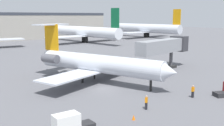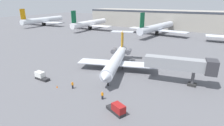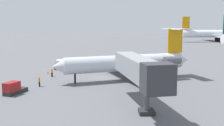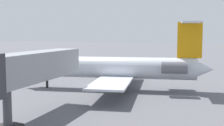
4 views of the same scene
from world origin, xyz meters
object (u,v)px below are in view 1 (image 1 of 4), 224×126
(parked_airliner_east_mid, at_px, (85,32))
(parked_airliner_east_end, at_px, (147,28))
(traffic_cone_near, at_px, (134,117))
(jet_bridge, at_px, (166,46))
(regional_jet, at_px, (94,63))
(ground_crew_marshaller, at_px, (193,91))
(baggage_tug_lead, at_px, (70,124))
(ground_crew_loader, at_px, (146,102))

(parked_airliner_east_mid, relative_size, parked_airliner_east_end, 1.02)
(traffic_cone_near, height_order, parked_airliner_east_end, parked_airliner_east_end)
(jet_bridge, height_order, traffic_cone_near, jet_bridge)
(regional_jet, bearing_deg, parked_airliner_east_mid, 58.21)
(ground_crew_marshaller, height_order, parked_airliner_east_end, parked_airliner_east_end)
(jet_bridge, relative_size, baggage_tug_lead, 3.86)
(traffic_cone_near, bearing_deg, baggage_tug_lead, 168.06)
(baggage_tug_lead, bearing_deg, ground_crew_loader, -0.12)
(parked_airliner_east_mid, height_order, parked_airliner_east_end, parked_airliner_east_end)
(regional_jet, height_order, ground_crew_marshaller, regional_jet)
(regional_jet, xyz_separation_m, ground_crew_loader, (-3.02, -14.78, -2.33))
(ground_crew_marshaller, xyz_separation_m, traffic_cone_near, (-11.55, -0.77, -0.58))
(parked_airliner_east_mid, bearing_deg, ground_crew_marshaller, -112.53)
(regional_jet, relative_size, jet_bridge, 1.69)
(traffic_cone_near, relative_size, parked_airliner_east_end, 0.01)
(baggage_tug_lead, xyz_separation_m, parked_airliner_east_mid, (48.22, 71.27, 3.51))
(ground_crew_marshaller, relative_size, ground_crew_loader, 1.00)
(regional_jet, xyz_separation_m, parked_airliner_east_end, (73.90, 59.38, 1.27))
(ground_crew_marshaller, distance_m, parked_airliner_east_mid, 77.97)
(ground_crew_loader, bearing_deg, parked_airliner_east_end, 43.95)
(regional_jet, relative_size, traffic_cone_near, 48.33)
(parked_airliner_east_mid, xyz_separation_m, parked_airliner_east_end, (38.87, 2.86, 0.12))
(regional_jet, distance_m, baggage_tug_lead, 19.93)
(ground_crew_loader, relative_size, baggage_tug_lead, 0.41)
(ground_crew_marshaller, bearing_deg, regional_jet, 108.58)
(parked_airliner_east_mid, bearing_deg, parked_airliner_east_end, 4.21)
(jet_bridge, height_order, ground_crew_marshaller, jet_bridge)
(parked_airliner_east_end, bearing_deg, traffic_cone_near, -136.72)
(jet_bridge, height_order, ground_crew_loader, jet_bridge)
(ground_crew_marshaller, xyz_separation_m, parked_airliner_east_end, (68.71, 74.81, 3.61))
(baggage_tug_lead, relative_size, parked_airliner_east_end, 0.10)
(baggage_tug_lead, height_order, parked_airliner_east_end, parked_airliner_east_end)
(ground_crew_loader, xyz_separation_m, baggage_tug_lead, (-10.17, 0.02, -0.02))
(jet_bridge, xyz_separation_m, parked_airliner_east_mid, (17.58, 56.85, -0.40))
(ground_crew_loader, xyz_separation_m, traffic_cone_near, (-3.35, -1.42, -0.58))
(ground_crew_loader, bearing_deg, parked_airliner_east_mid, 61.91)
(parked_airliner_east_end, bearing_deg, regional_jet, -141.22)
(regional_jet, bearing_deg, ground_crew_loader, -101.53)
(ground_crew_loader, height_order, baggage_tug_lead, baggage_tug_lead)
(traffic_cone_near, bearing_deg, ground_crew_marshaller, 3.81)
(jet_bridge, relative_size, parked_airliner_east_end, 0.40)
(regional_jet, height_order, traffic_cone_near, regional_jet)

